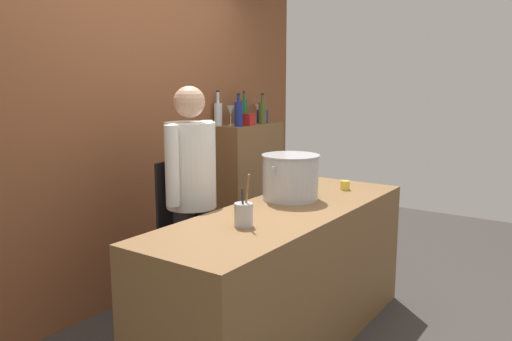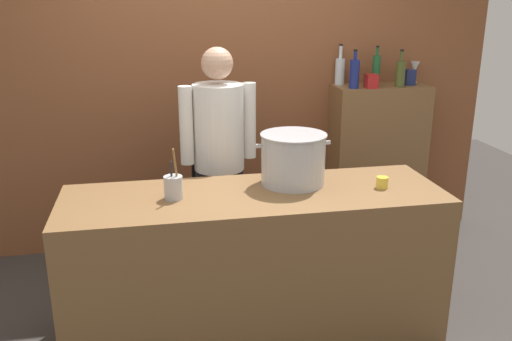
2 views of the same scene
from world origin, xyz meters
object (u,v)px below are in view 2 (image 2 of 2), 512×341
(chef, at_px, (219,151))
(wine_bottle_cobalt, at_px, (354,73))
(wine_glass_short, at_px, (355,69))
(spice_tin_navy, at_px, (409,77))
(wine_bottle_olive, at_px, (400,73))
(wine_bottle_green, at_px, (376,70))
(wine_bottle_clear, at_px, (340,70))
(utensil_crock, at_px, (173,187))
(wine_glass_wide, at_px, (415,68))
(butter_jar, at_px, (382,182))
(stockpot_large, at_px, (293,159))
(spice_tin_red, at_px, (371,81))

(chef, distance_m, wine_bottle_cobalt, 1.25)
(wine_glass_short, relative_size, spice_tin_navy, 1.48)
(wine_bottle_olive, height_order, wine_bottle_green, wine_bottle_green)
(wine_bottle_clear, height_order, wine_bottle_green, wine_bottle_clear)
(utensil_crock, xyz_separation_m, wine_glass_wide, (2.02, 1.29, 0.44))
(utensil_crock, xyz_separation_m, wine_bottle_olive, (1.81, 1.09, 0.43))
(wine_glass_wide, bearing_deg, butter_jar, -121.53)
(stockpot_large, height_order, wine_glass_short, wine_glass_short)
(wine_bottle_cobalt, height_order, wine_glass_short, wine_bottle_cobalt)
(wine_bottle_olive, height_order, wine_bottle_cobalt, wine_bottle_cobalt)
(stockpot_large, height_order, wine_bottle_cobalt, wine_bottle_cobalt)
(wine_glass_short, bearing_deg, wine_glass_wide, 6.31)
(wine_bottle_cobalt, relative_size, wine_glass_short, 1.60)
(wine_bottle_cobalt, bearing_deg, spice_tin_navy, 8.60)
(wine_glass_short, bearing_deg, utensil_crock, -140.54)
(wine_bottle_clear, bearing_deg, wine_glass_short, -33.01)
(butter_jar, relative_size, spice_tin_navy, 0.57)
(butter_jar, bearing_deg, wine_glass_short, 77.38)
(chef, distance_m, spice_tin_navy, 1.71)
(wine_glass_short, bearing_deg, wine_bottle_cobalt, -112.31)
(spice_tin_navy, bearing_deg, wine_glass_wide, 49.45)
(wine_glass_short, bearing_deg, wine_bottle_green, -11.24)
(chef, xyz_separation_m, spice_tin_navy, (1.59, 0.48, 0.39))
(chef, xyz_separation_m, wine_bottle_cobalt, (1.10, 0.41, 0.44))
(butter_jar, relative_size, wine_glass_short, 0.38)
(wine_glass_wide, bearing_deg, utensil_crock, -147.59)
(utensil_crock, distance_m, wine_bottle_clear, 1.95)
(butter_jar, height_order, spice_tin_navy, spice_tin_navy)
(wine_bottle_green, xyz_separation_m, wine_bottle_cobalt, (-0.22, -0.10, -0.01))
(chef, bearing_deg, utensil_crock, 54.19)
(stockpot_large, bearing_deg, butter_jar, -19.73)
(wine_bottle_clear, relative_size, spice_tin_navy, 2.56)
(chef, height_order, spice_tin_red, chef)
(wine_glass_short, bearing_deg, butter_jar, -102.62)
(wine_bottle_olive, height_order, spice_tin_red, wine_bottle_olive)
(chef, height_order, wine_glass_wide, chef)
(utensil_crock, distance_m, wine_glass_short, 1.98)
(wine_bottle_olive, bearing_deg, wine_bottle_clear, 154.90)
(utensil_crock, height_order, wine_bottle_green, wine_bottle_green)
(stockpot_large, distance_m, wine_bottle_green, 1.47)
(spice_tin_red, bearing_deg, wine_bottle_green, 53.80)
(wine_bottle_clear, relative_size, spice_tin_red, 2.98)
(stockpot_large, distance_m, wine_bottle_olive, 1.51)
(chef, height_order, spice_tin_navy, chef)
(wine_bottle_olive, xyz_separation_m, wine_bottle_cobalt, (-0.37, 0.00, 0.01))
(stockpot_large, bearing_deg, spice_tin_navy, 40.75)
(stockpot_large, xyz_separation_m, wine_glass_wide, (1.31, 1.16, 0.36))
(wine_bottle_olive, distance_m, spice_tin_navy, 0.15)
(chef, relative_size, wine_bottle_green, 5.39)
(wine_bottle_green, bearing_deg, wine_glass_short, 168.76)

